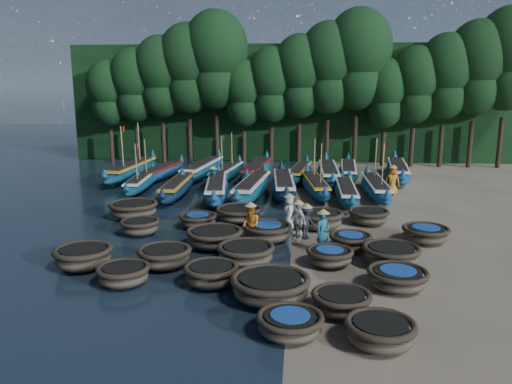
# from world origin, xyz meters

# --- Properties ---
(ground) EXTENTS (120.00, 120.00, 0.00)m
(ground) POSITION_xyz_m (0.00, 0.00, 0.00)
(ground) COLOR gray
(ground) RESTS_ON ground
(foliage_wall) EXTENTS (40.00, 3.00, 10.00)m
(foliage_wall) POSITION_xyz_m (0.00, 23.50, 5.00)
(foliage_wall) COLOR black
(foliage_wall) RESTS_ON ground
(coracle_3) EXTENTS (1.99, 1.99, 0.64)m
(coracle_3) POSITION_xyz_m (0.12, -9.26, 0.37)
(coracle_3) COLOR brown
(coracle_3) RESTS_ON ground
(coracle_4) EXTENTS (1.93, 1.93, 0.72)m
(coracle_4) POSITION_xyz_m (2.44, -9.58, 0.41)
(coracle_4) COLOR brown
(coracle_4) RESTS_ON ground
(coracle_5) EXTENTS (2.02, 2.02, 0.69)m
(coracle_5) POSITION_xyz_m (-5.56, -6.26, 0.40)
(coracle_5) COLOR brown
(coracle_5) RESTS_ON ground
(coracle_6) EXTENTS (1.88, 1.88, 0.75)m
(coracle_6) POSITION_xyz_m (-2.60, -6.05, 0.43)
(coracle_6) COLOR brown
(coracle_6) RESTS_ON ground
(coracle_7) EXTENTS (2.57, 2.57, 0.83)m
(coracle_7) POSITION_xyz_m (-0.55, -7.07, 0.47)
(coracle_7) COLOR brown
(coracle_7) RESTS_ON ground
(coracle_8) EXTENTS (1.80, 1.80, 0.69)m
(coracle_8) POSITION_xyz_m (1.59, -7.80, 0.40)
(coracle_8) COLOR brown
(coracle_8) RESTS_ON ground
(coracle_9) EXTENTS (2.48, 2.48, 0.69)m
(coracle_9) POSITION_xyz_m (3.57, -5.76, 0.40)
(coracle_9) COLOR brown
(coracle_9) RESTS_ON ground
(coracle_10) EXTENTS (2.16, 2.16, 0.82)m
(coracle_10) POSITION_xyz_m (-7.57, -4.88, 0.47)
(coracle_10) COLOR brown
(coracle_10) RESTS_ON ground
(coracle_11) EXTENTS (2.30, 2.30, 0.77)m
(coracle_11) POSITION_xyz_m (-4.62, -4.52, 0.44)
(coracle_11) COLOR brown
(coracle_11) RESTS_ON ground
(coracle_12) EXTENTS (2.19, 2.19, 0.79)m
(coracle_12) POSITION_xyz_m (-1.67, -3.96, 0.45)
(coracle_12) COLOR brown
(coracle_12) RESTS_ON ground
(coracle_13) EXTENTS (2.05, 2.05, 0.66)m
(coracle_13) POSITION_xyz_m (1.46, -3.78, 0.38)
(coracle_13) COLOR brown
(coracle_13) RESTS_ON ground
(coracle_14) EXTENTS (2.52, 2.52, 0.76)m
(coracle_14) POSITION_xyz_m (3.75, -3.52, 0.44)
(coracle_14) COLOR brown
(coracle_14) RESTS_ON ground
(coracle_15) EXTENTS (1.97, 1.97, 0.70)m
(coracle_15) POSITION_xyz_m (-6.83, -0.61, 0.40)
(coracle_15) COLOR brown
(coracle_15) RESTS_ON ground
(coracle_16) EXTENTS (2.50, 2.50, 0.79)m
(coracle_16) POSITION_xyz_m (-3.19, -2.06, 0.45)
(coracle_16) COLOR brown
(coracle_16) RESTS_ON ground
(coracle_17) EXTENTS (2.51, 2.51, 0.78)m
(coracle_17) POSITION_xyz_m (-1.07, -1.04, 0.45)
(coracle_17) COLOR brown
(coracle_17) RESTS_ON ground
(coracle_18) EXTENTS (2.13, 2.13, 0.71)m
(coracle_18) POSITION_xyz_m (2.39, -1.98, 0.41)
(coracle_18) COLOR brown
(coracle_18) RESTS_ON ground
(coracle_19) EXTENTS (2.45, 2.45, 0.70)m
(coracle_19) POSITION_xyz_m (5.69, -0.60, 0.41)
(coracle_19) COLOR brown
(coracle_19) RESTS_ON ground
(coracle_20) EXTENTS (2.99, 2.99, 0.83)m
(coracle_20) POSITION_xyz_m (-8.07, 2.17, 0.47)
(coracle_20) COLOR brown
(coracle_20) RESTS_ON ground
(coracle_21) EXTENTS (1.98, 1.98, 0.65)m
(coracle_21) POSITION_xyz_m (-4.47, 0.75, 0.38)
(coracle_21) COLOR brown
(coracle_21) RESTS_ON ground
(coracle_22) EXTENTS (2.54, 2.54, 0.75)m
(coracle_22) POSITION_xyz_m (-2.66, 1.92, 0.43)
(coracle_22) COLOR brown
(coracle_22) RESTS_ON ground
(coracle_23) EXTENTS (2.51, 2.51, 0.84)m
(coracle_23) POSITION_xyz_m (1.23, 1.06, 0.48)
(coracle_23) COLOR brown
(coracle_23) RESTS_ON ground
(coracle_24) EXTENTS (2.01, 2.01, 0.71)m
(coracle_24) POSITION_xyz_m (3.64, 2.14, 0.41)
(coracle_24) COLOR brown
(coracle_24) RESTS_ON ground
(long_boat_1) EXTENTS (1.83, 7.38, 3.14)m
(long_boat_1) POSITION_xyz_m (-9.85, 8.95, 0.50)
(long_boat_1) COLOR #0F4956
(long_boat_1) RESTS_ON ground
(long_boat_2) EXTENTS (1.57, 7.93, 1.40)m
(long_boat_2) POSITION_xyz_m (-7.10, 7.46, 0.53)
(long_boat_2) COLOR #0D1933
(long_boat_2) RESTS_ON ground
(long_boat_3) EXTENTS (2.60, 8.47, 1.50)m
(long_boat_3) POSITION_xyz_m (-4.67, 7.14, 0.57)
(long_boat_3) COLOR navy
(long_boat_3) RESTS_ON ground
(long_boat_4) EXTENTS (2.39, 8.81, 1.56)m
(long_boat_4) POSITION_xyz_m (-2.55, 7.48, 0.59)
(long_boat_4) COLOR #0F4956
(long_boat_4) RESTS_ON ground
(long_boat_5) EXTENTS (2.14, 8.68, 1.53)m
(long_boat_5) POSITION_xyz_m (-0.72, 8.44, 0.58)
(long_boat_5) COLOR #0D1933
(long_boat_5) RESTS_ON ground
(long_boat_6) EXTENTS (2.31, 7.76, 3.32)m
(long_boat_6) POSITION_xyz_m (1.21, 8.74, 0.53)
(long_boat_6) COLOR navy
(long_boat_6) RESTS_ON ground
(long_boat_7) EXTENTS (1.37, 7.60, 1.34)m
(long_boat_7) POSITION_xyz_m (2.98, 7.03, 0.51)
(long_boat_7) COLOR #0F4956
(long_boat_7) RESTS_ON ground
(long_boat_8) EXTENTS (1.50, 7.99, 3.39)m
(long_boat_8) POSITION_xyz_m (4.84, 8.38, 0.54)
(long_boat_8) COLOR navy
(long_boat_8) RESTS_ON ground
(long_boat_9) EXTENTS (2.14, 9.14, 3.89)m
(long_boat_9) POSITION_xyz_m (-11.73, 12.62, 0.62)
(long_boat_9) COLOR #0F4956
(long_boat_9) RESTS_ON ground
(long_boat_10) EXTENTS (2.47, 7.47, 1.33)m
(long_boat_10) POSITION_xyz_m (-9.54, 12.65, 0.51)
(long_boat_10) COLOR navy
(long_boat_10) RESTS_ON ground
(long_boat_11) EXTENTS (2.57, 9.10, 1.61)m
(long_boat_11) POSITION_xyz_m (-6.77, 13.55, 0.61)
(long_boat_11) COLOR #0F4956
(long_boat_11) RESTS_ON ground
(long_boat_12) EXTENTS (2.31, 7.68, 3.29)m
(long_boat_12) POSITION_xyz_m (-4.90, 12.71, 0.52)
(long_boat_12) COLOR #0F4956
(long_boat_12) RESTS_ON ground
(long_boat_13) EXTENTS (2.25, 8.79, 1.55)m
(long_boat_13) POSITION_xyz_m (-2.78, 13.69, 0.59)
(long_boat_13) COLOR #0F4956
(long_boat_13) RESTS_ON ground
(long_boat_14) EXTENTS (2.43, 7.59, 1.35)m
(long_boat_14) POSITION_xyz_m (0.24, 13.34, 0.51)
(long_boat_14) COLOR #0F4956
(long_boat_14) RESTS_ON ground
(long_boat_15) EXTENTS (1.60, 8.84, 1.55)m
(long_boat_15) POSITION_xyz_m (2.25, 12.81, 0.59)
(long_boat_15) COLOR navy
(long_boat_15) RESTS_ON ground
(long_boat_16) EXTENTS (1.99, 8.04, 1.42)m
(long_boat_16) POSITION_xyz_m (3.73, 14.15, 0.54)
(long_boat_16) COLOR #0F4956
(long_boat_16) RESTS_ON ground
(long_boat_17) EXTENTS (2.57, 8.96, 1.59)m
(long_boat_17) POSITION_xyz_m (7.22, 14.26, 0.60)
(long_boat_17) COLOR navy
(long_boat_17) RESTS_ON ground
(fisherman_0) EXTENTS (0.64, 0.87, 1.84)m
(fisherman_0) POSITION_xyz_m (-0.18, 0.82, 0.88)
(fisherman_0) COLOR silver
(fisherman_0) RESTS_ON ground
(fisherman_1) EXTENTS (0.75, 0.71, 1.92)m
(fisherman_1) POSITION_xyz_m (1.24, -2.30, 0.95)
(fisherman_1) COLOR #1B6072
(fisherman_1) RESTS_ON ground
(fisherman_2) EXTENTS (1.01, 1.05, 1.91)m
(fisherman_2) POSITION_xyz_m (-1.75, -1.37, 0.90)
(fisherman_2) COLOR orange
(fisherman_2) RESTS_ON ground
(fisherman_3) EXTENTS (1.07, 1.09, 1.70)m
(fisherman_3) POSITION_xyz_m (0.62, -0.55, 0.80)
(fisherman_3) COLOR black
(fisherman_3) RESTS_ON ground
(fisherman_4) EXTENTS (0.94, 1.04, 1.89)m
(fisherman_4) POSITION_xyz_m (0.24, -0.68, 0.91)
(fisherman_4) COLOR silver
(fisherman_4) RESTS_ON ground
(fisherman_5) EXTENTS (1.24, 1.47, 1.79)m
(fisherman_5) POSITION_xyz_m (-5.08, 8.46, 0.83)
(fisherman_5) COLOR #1B6072
(fisherman_5) RESTS_ON ground
(fisherman_6) EXTENTS (0.98, 0.76, 1.97)m
(fisherman_6) POSITION_xyz_m (5.90, 8.85, 0.94)
(fisherman_6) COLOR orange
(fisherman_6) RESTS_ON ground
(tree_0) EXTENTS (3.68, 3.68, 8.68)m
(tree_0) POSITION_xyz_m (-16.00, 20.00, 5.97)
(tree_0) COLOR black
(tree_0) RESTS_ON ground
(tree_1) EXTENTS (4.09, 4.09, 9.65)m
(tree_1) POSITION_xyz_m (-13.70, 20.00, 6.65)
(tree_1) COLOR black
(tree_1) RESTS_ON ground
(tree_2) EXTENTS (4.51, 4.51, 10.63)m
(tree_2) POSITION_xyz_m (-11.40, 20.00, 7.32)
(tree_2) COLOR black
(tree_2) RESTS_ON ground
(tree_3) EXTENTS (4.92, 4.92, 11.60)m
(tree_3) POSITION_xyz_m (-9.10, 20.00, 8.00)
(tree_3) COLOR black
(tree_3) RESTS_ON ground
(tree_4) EXTENTS (5.34, 5.34, 12.58)m
(tree_4) POSITION_xyz_m (-6.80, 20.00, 8.67)
(tree_4) COLOR black
(tree_4) RESTS_ON ground
(tree_5) EXTENTS (3.68, 3.68, 8.68)m
(tree_5) POSITION_xyz_m (-4.50, 20.00, 5.97)
(tree_5) COLOR black
(tree_5) RESTS_ON ground
(tree_6) EXTENTS (4.09, 4.09, 9.65)m
(tree_6) POSITION_xyz_m (-2.20, 20.00, 6.65)
(tree_6) COLOR black
(tree_6) RESTS_ON ground
(tree_7) EXTENTS (4.51, 4.51, 10.63)m
(tree_7) POSITION_xyz_m (0.10, 20.00, 7.32)
(tree_7) COLOR black
(tree_7) RESTS_ON ground
(tree_8) EXTENTS (4.92, 4.92, 11.60)m
(tree_8) POSITION_xyz_m (2.40, 20.00, 8.00)
(tree_8) COLOR black
(tree_8) RESTS_ON ground
(tree_9) EXTENTS (5.34, 5.34, 12.58)m
(tree_9) POSITION_xyz_m (4.70, 20.00, 8.67)
(tree_9) COLOR black
(tree_9) RESTS_ON ground
(tree_10) EXTENTS (3.68, 3.68, 8.68)m
(tree_10) POSITION_xyz_m (7.00, 20.00, 5.97)
(tree_10) COLOR black
(tree_10) RESTS_ON ground
(tree_11) EXTENTS (4.09, 4.09, 9.65)m
(tree_11) POSITION_xyz_m (9.30, 20.00, 6.65)
(tree_11) COLOR black
(tree_11) RESTS_ON ground
(tree_12) EXTENTS (4.51, 4.51, 10.63)m
(tree_12) POSITION_xyz_m (11.60, 20.00, 7.32)
(tree_12) COLOR black
(tree_12) RESTS_ON ground
(tree_13) EXTENTS (4.92, 4.92, 11.60)m
(tree_13) POSITION_xyz_m (13.90, 20.00, 8.00)
(tree_13) COLOR black
(tree_13) RESTS_ON ground
(tree_14) EXTENTS (5.34, 5.34, 12.58)m
(tree_14) POSITION_xyz_m (16.20, 20.00, 8.67)
(tree_14) COLOR black
(tree_14) RESTS_ON ground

